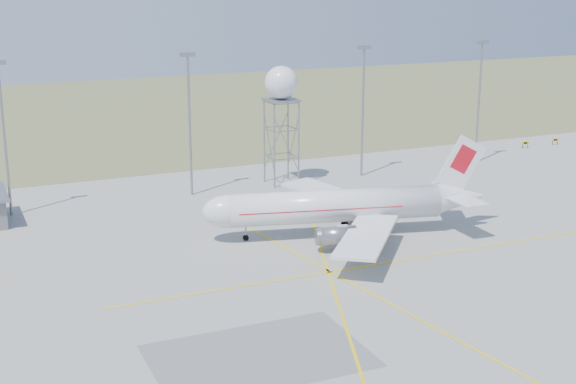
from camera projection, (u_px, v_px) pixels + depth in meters
name	position (u px, v px, depth m)	size (l,w,h in m)	color
grass_strip	(138.00, 112.00, 185.55)	(400.00, 120.00, 0.03)	#4F5F34
mast_a	(3.00, 126.00, 103.45)	(2.20, 0.50, 20.50)	gray
mast_b	(189.00, 112.00, 113.20)	(2.20, 0.50, 20.50)	gray
mast_c	(363.00, 100.00, 124.12)	(2.20, 0.50, 20.50)	gray
mast_d	(480.00, 92.00, 132.71)	(2.20, 0.50, 20.50)	gray
taxi_sign_near	(525.00, 143.00, 147.04)	(1.60, 0.17, 1.20)	black
taxi_sign_far	(555.00, 140.00, 149.77)	(1.60, 0.17, 1.20)	black
airliner_main	(340.00, 206.00, 97.55)	(35.05, 33.42, 12.03)	silver
radar_tower	(281.00, 119.00, 119.96)	(4.95, 4.95, 17.91)	gray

